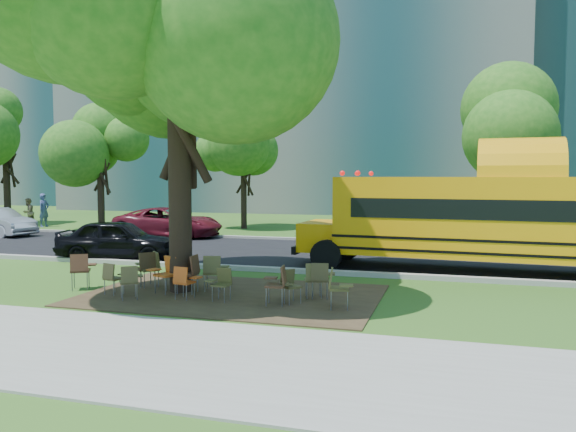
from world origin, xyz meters
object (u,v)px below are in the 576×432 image
(chair_1, at_px, (113,276))
(chair_15, at_px, (321,277))
(chair_3, at_px, (167,271))
(pedestrian_b, at_px, (28,212))
(chair_7, at_px, (337,285))
(pedestrian_a, at_px, (44,210))
(chair_4, at_px, (184,279))
(chair_5, at_px, (221,281))
(chair_11, at_px, (214,269))
(chair_6, at_px, (278,281))
(chair_14, at_px, (190,270))
(school_bus, at_px, (514,219))
(black_car, at_px, (118,240))
(bg_car_red, at_px, (169,222))
(chair_9, at_px, (151,266))
(chair_13, at_px, (315,277))
(chair_10, at_px, (178,265))
(main_tree, at_px, (178,37))
(chair_0, at_px, (81,267))
(chair_8, at_px, (147,265))
(chair_2, at_px, (130,279))
(chair_12, at_px, (289,283))

(chair_1, relative_size, chair_15, 0.91)
(chair_3, height_order, pedestrian_b, pedestrian_b)
(chair_7, distance_m, pedestrian_a, 25.10)
(chair_4, xyz_separation_m, chair_15, (2.99, 1.00, 0.05))
(chair_5, bearing_deg, pedestrian_b, -35.17)
(chair_11, bearing_deg, chair_1, -168.31)
(chair_6, height_order, chair_14, chair_14)
(school_bus, bearing_deg, pedestrian_b, 163.67)
(black_car, xyz_separation_m, bg_car_red, (-1.83, 6.93, 0.01))
(chair_4, distance_m, chair_9, 1.93)
(school_bus, distance_m, chair_1, 11.16)
(chair_7, height_order, chair_13, chair_7)
(chair_10, distance_m, chair_13, 3.83)
(chair_4, relative_size, chair_13, 0.93)
(main_tree, height_order, chair_0, main_tree)
(chair_4, distance_m, chair_10, 1.77)
(pedestrian_a, bearing_deg, chair_15, -121.86)
(chair_11, height_order, pedestrian_b, pedestrian_b)
(school_bus, bearing_deg, chair_4, -138.99)
(school_bus, distance_m, chair_15, 6.71)
(chair_4, relative_size, chair_5, 1.03)
(school_bus, height_order, chair_8, school_bus)
(chair_10, relative_size, pedestrian_a, 0.48)
(chair_13, distance_m, chair_14, 3.06)
(main_tree, xyz_separation_m, chair_1, (-1.34, -0.89, -5.73))
(chair_5, bearing_deg, chair_2, 16.99)
(chair_15, bearing_deg, chair_1, 179.77)
(chair_6, bearing_deg, chair_14, 67.29)
(chair_0, xyz_separation_m, pedestrian_b, (-14.48, 14.65, 0.24))
(chair_11, xyz_separation_m, chair_15, (2.72, -0.06, -0.03))
(chair_9, height_order, chair_14, chair_14)
(chair_9, relative_size, chair_10, 1.00)
(main_tree, bearing_deg, chair_10, 123.87)
(bg_car_red, bearing_deg, pedestrian_a, 73.65)
(chair_9, relative_size, chair_13, 1.07)
(bg_car_red, bearing_deg, chair_14, -147.98)
(chair_1, relative_size, chair_13, 0.93)
(pedestrian_b, bearing_deg, chair_0, 37.81)
(chair_7, height_order, chair_12, chair_7)
(chair_0, distance_m, chair_5, 3.94)
(chair_3, height_order, chair_15, chair_3)
(chair_9, bearing_deg, pedestrian_a, 3.35)
(school_bus, relative_size, chair_9, 12.83)
(chair_5, height_order, bg_car_red, bg_car_red)
(chair_10, relative_size, black_car, 0.22)
(school_bus, relative_size, chair_7, 13.16)
(chair_2, distance_m, chair_5, 2.12)
(chair_12, xyz_separation_m, black_car, (-7.53, 4.79, 0.22))
(chair_3, height_order, chair_13, chair_3)
(chair_12, height_order, black_car, black_car)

